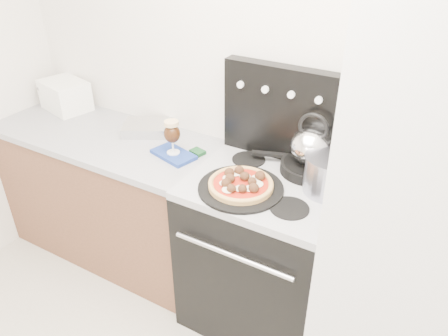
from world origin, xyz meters
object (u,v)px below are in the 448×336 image
Objects in this scene: stove_body at (263,255)px; stock_pot at (330,175)px; base_cabinet at (114,197)px; beer_glass at (172,137)px; fridge at (417,224)px; oven_mitt at (174,154)px; toaster_oven at (65,95)px; pizza at (241,183)px; pizza_pan at (241,188)px; skillet at (309,167)px; tea_kettle at (311,143)px.

stock_pot reaches higher than stove_body.
beer_glass is at bearing -1.58° from base_cabinet.
fridge is 1.28m from oven_mitt.
fridge is 7.69× the size of oven_mitt.
fridge reaches higher than beer_glass.
toaster_oven is 1.87m from stock_pot.
oven_mitt is 0.51m from pizza.
fridge is at bearing 7.01° from pizza_pan.
stock_pot is at bearing -39.19° from skillet.
skillet is at bearing 14.33° from toaster_oven.
stock_pot reaches higher than pizza_pan.
beer_glass is at bearing -163.06° from tea_kettle.
pizza reaches higher than skillet.
base_cabinet is at bearing -177.90° from stock_pot.
tea_kettle reaches higher than stove_body.
pizza_pan is 1.80× the size of tea_kettle.
pizza reaches higher than stove_body.
pizza_pan is at bearing 0.00° from pizza.
fridge reaches higher than stove_body.
stock_pot is at bearing 4.37° from oven_mitt.
beer_glass is at bearing 164.97° from pizza.
tea_kettle reaches higher than toaster_oven.
pizza_pan is 1.69× the size of stock_pot.
tea_kettle reaches higher than base_cabinet.
fridge is 6.54× the size of skillet.
skillet is at bearing 54.51° from pizza_pan.
stove_body is 4.51× the size of beer_glass.
pizza_pan is at bearing -151.79° from stock_pot.
oven_mitt is 1.08× the size of tea_kettle.
beer_glass is (1.01, -0.18, 0.02)m from toaster_oven.
pizza_pan is 0.43m from stock_pot.
fridge reaches higher than pizza.
tea_kettle reaches higher than beer_glass.
fridge is 6.10× the size of pizza.
toaster_oven is 1.73m from tea_kettle.
base_cabinet is 5.87× the size of oven_mitt.
skillet is at bearing 54.51° from pizza.
stove_body is 3.56× the size of oven_mitt.
stove_body reaches higher than base_cabinet.
beer_glass is at bearing 178.41° from fridge.
oven_mitt is 0.85× the size of skillet.
skillet reaches higher than pizza_pan.
toaster_oven is 1.07× the size of skillet.
tea_kettle is (0.22, 0.31, 0.13)m from pizza.
skillet is at bearing 14.33° from oven_mitt.
base_cabinet is 3.50× the size of pizza_pan.
pizza is at bearing -172.99° from fridge.
fridge is 9.74× the size of beer_glass.
pizza is 0.39m from skillet.
beer_glass is 0.74m from tea_kettle.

